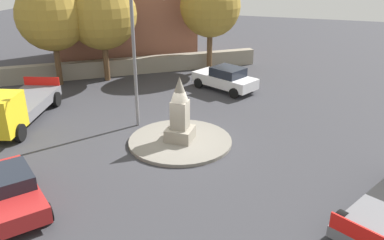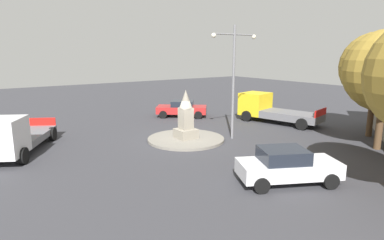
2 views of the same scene
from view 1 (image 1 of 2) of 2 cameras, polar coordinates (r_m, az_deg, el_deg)
ground_plane at (r=18.56m, az=-1.69°, el=-3.23°), size 80.00×80.00×0.00m
traffic_island at (r=18.53m, az=-1.69°, el=-3.02°), size 4.78×4.78×0.16m
monument at (r=17.97m, az=-1.74°, el=0.89°), size 1.18×1.18×3.02m
streetlamp at (r=19.26m, az=-8.39°, el=11.00°), size 3.50×0.28×7.03m
car_red_far_side at (r=15.12m, az=-24.89°, el=-9.08°), size 4.37×3.99×1.38m
car_white_passing at (r=25.46m, az=4.80°, el=5.96°), size 4.49×3.38×1.51m
truck_yellow_parked_right at (r=21.66m, az=-24.66°, el=1.46°), size 3.69×6.66×2.19m
stone_boundary_wall at (r=29.30m, az=-8.35°, el=7.69°), size 15.70×11.36×1.16m
corner_building at (r=33.41m, az=-10.32°, el=16.25°), size 12.78×11.86×8.93m
tree_near_wall at (r=27.18m, az=-19.48°, el=13.90°), size 4.41×4.41×6.71m
tree_mid_cluster at (r=27.30m, az=-12.74°, el=14.47°), size 4.51×4.51×6.67m
tree_far_corner at (r=28.96m, az=2.64°, el=15.90°), size 4.26×4.26×6.78m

